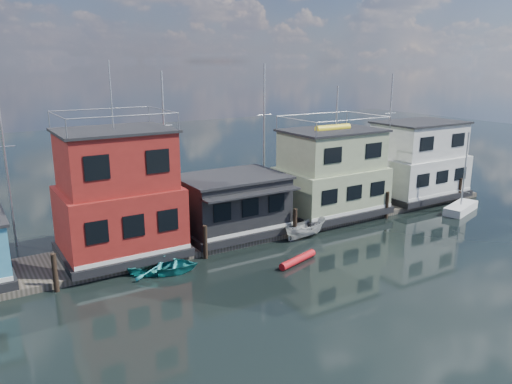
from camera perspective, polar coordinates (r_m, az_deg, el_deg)
ground at (r=27.31m, az=10.83°, el=-12.03°), size 160.00×160.00×0.00m
dock at (r=36.21m, az=-2.02°, el=-4.61°), size 48.00×5.00×0.40m
houseboat_red at (r=31.93m, az=-15.47°, el=-0.47°), size 7.40×5.90×11.86m
houseboat_dark at (r=35.29m, az=-2.75°, el=-1.35°), size 7.40×6.10×4.06m
houseboat_green at (r=40.00m, az=8.58°, el=2.10°), size 8.40×5.90×7.03m
houseboat_white at (r=46.98m, az=17.99°, el=3.39°), size 8.40×5.90×6.66m
pilings at (r=33.47m, az=-0.16°, el=-4.60°), size 42.28×0.28×2.20m
background_masts at (r=42.28m, az=-0.50°, el=5.70°), size 36.40×0.16×12.00m
dinghy_teal at (r=30.41m, az=-10.55°, el=-8.27°), size 5.02×4.56×0.85m
red_kayak at (r=31.36m, az=4.80°, el=-7.71°), size 3.18×1.39×0.47m
motorboat at (r=35.59m, az=5.65°, el=-4.23°), size 3.42×1.30×1.32m
day_sailer at (r=44.89m, az=22.36°, el=-1.63°), size 4.46×2.60×6.67m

